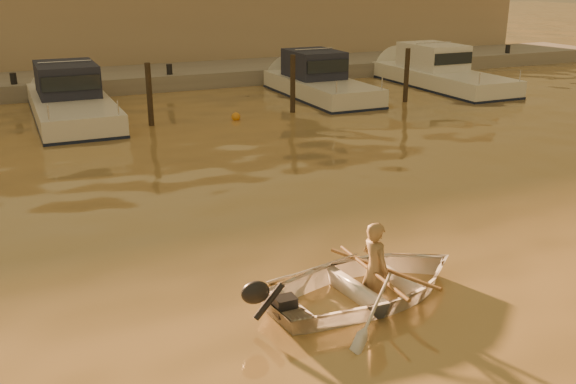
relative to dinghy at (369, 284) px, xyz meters
name	(u,v)px	position (x,y,z in m)	size (l,w,h in m)	color
ground_plane	(391,332)	(-0.23, -0.99, -0.22)	(160.00, 160.00, 0.00)	olive
dinghy	(369,284)	(0.00, 0.00, 0.00)	(2.38, 3.33, 0.69)	silver
person	(375,269)	(0.10, 0.01, 0.22)	(0.55, 0.36, 1.50)	#96754B
outboard_motor	(284,306)	(-1.49, -0.18, 0.06)	(0.90, 0.40, 0.70)	black
oar_port	(383,268)	(0.25, 0.03, 0.20)	(0.06, 0.06, 2.10)	brown
oar_starboard	(372,271)	(0.05, 0.01, 0.20)	(0.06, 0.06, 2.10)	brown
moored_boat_2	(71,100)	(-2.61, 15.01, 0.40)	(2.41, 8.04, 1.75)	silver
moored_boat_4	(321,81)	(6.78, 15.01, 0.40)	(2.30, 7.06, 1.75)	silver
moored_boat_5	(442,72)	(12.59, 15.01, 0.40)	(2.45, 8.16, 1.75)	white
piling_2	(150,98)	(-0.43, 12.81, 0.68)	(0.18, 0.18, 2.20)	#2D2319
piling_3	(293,87)	(4.57, 12.81, 0.68)	(0.18, 0.18, 2.20)	#2D2319
piling_4	(406,78)	(9.27, 12.81, 0.68)	(0.18, 0.18, 2.20)	#2D2319
fender_c	(88,134)	(-2.52, 12.00, -0.12)	(0.30, 0.30, 0.30)	silver
fender_d	(236,117)	(2.33, 12.49, -0.12)	(0.30, 0.30, 0.30)	orange
fender_e	(376,105)	(7.67, 12.32, -0.12)	(0.30, 0.30, 0.30)	white
quay	(116,84)	(-0.23, 20.51, -0.07)	(52.00, 4.00, 1.00)	gray
waterfront_building	(92,21)	(-0.23, 26.01, 2.18)	(46.00, 7.00, 4.80)	#9E8466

